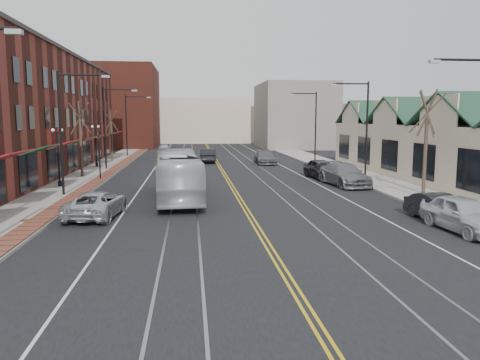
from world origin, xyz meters
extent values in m
plane|color=black|center=(0.00, 0.00, 0.00)|extent=(160.00, 160.00, 0.00)
cube|color=gray|center=(-12.00, 20.00, 0.07)|extent=(4.00, 120.00, 0.15)
cube|color=gray|center=(12.00, 20.00, 0.07)|extent=(4.00, 120.00, 0.15)
cube|color=maroon|center=(-19.00, 27.00, 5.50)|extent=(10.00, 50.00, 11.00)
cube|color=#C7B399|center=(18.00, 20.00, 2.30)|extent=(8.00, 36.00, 4.60)
cube|color=maroon|center=(-16.00, 70.00, 7.00)|extent=(14.00, 18.00, 14.00)
cube|color=#C7B399|center=(0.00, 85.00, 4.50)|extent=(22.00, 14.00, 9.00)
cube|color=slate|center=(15.00, 65.00, 5.50)|extent=(12.00, 16.00, 11.00)
cube|color=#999999|center=(-8.50, 0.00, 7.85)|extent=(0.50, 0.25, 0.15)
cylinder|color=black|center=(-11.50, 16.00, 4.15)|extent=(0.16, 0.16, 8.00)
cylinder|color=black|center=(-10.00, 16.00, 7.95)|extent=(3.00, 0.12, 0.12)
cube|color=#999999|center=(-8.50, 16.00, 7.85)|extent=(0.50, 0.25, 0.15)
cylinder|color=black|center=(-11.50, 32.00, 4.15)|extent=(0.16, 0.16, 8.00)
cylinder|color=black|center=(-10.00, 32.00, 7.95)|extent=(3.00, 0.12, 0.12)
cube|color=#999999|center=(-8.50, 32.00, 7.85)|extent=(0.50, 0.25, 0.15)
cylinder|color=black|center=(-11.50, 48.00, 4.15)|extent=(0.16, 0.16, 8.00)
cylinder|color=black|center=(-10.00, 48.00, 7.95)|extent=(3.00, 0.12, 0.12)
cube|color=#999999|center=(-8.50, 48.00, 7.85)|extent=(0.50, 0.25, 0.15)
cylinder|color=black|center=(10.00, 6.00, 7.95)|extent=(3.00, 0.12, 0.12)
cube|color=#999999|center=(8.50, 6.00, 7.85)|extent=(0.50, 0.25, 0.15)
cylinder|color=black|center=(11.50, 22.00, 4.15)|extent=(0.16, 0.16, 8.00)
cylinder|color=black|center=(10.00, 22.00, 7.95)|extent=(3.00, 0.12, 0.12)
cube|color=#999999|center=(8.50, 22.00, 7.85)|extent=(0.50, 0.25, 0.15)
cylinder|color=black|center=(11.50, 38.00, 4.15)|extent=(0.16, 0.16, 8.00)
cylinder|color=black|center=(10.00, 38.00, 7.95)|extent=(3.00, 0.12, 0.12)
cube|color=#999999|center=(8.50, 38.00, 7.85)|extent=(0.50, 0.25, 0.15)
cylinder|color=black|center=(-12.80, 20.00, 0.35)|extent=(0.28, 0.28, 0.40)
cylinder|color=black|center=(-12.80, 20.00, 2.15)|extent=(0.14, 0.14, 4.00)
cube|color=black|center=(-12.80, 20.00, 4.15)|extent=(0.60, 0.06, 0.06)
sphere|color=white|center=(-13.10, 20.00, 4.30)|extent=(0.24, 0.24, 0.24)
sphere|color=white|center=(-12.50, 20.00, 4.30)|extent=(0.24, 0.24, 0.24)
cylinder|color=black|center=(-12.80, 34.00, 0.35)|extent=(0.28, 0.28, 0.40)
cylinder|color=black|center=(-12.80, 34.00, 2.15)|extent=(0.14, 0.14, 4.00)
cube|color=black|center=(-12.80, 34.00, 4.15)|extent=(0.60, 0.06, 0.06)
sphere|color=white|center=(-13.10, 34.00, 4.30)|extent=(0.24, 0.24, 0.24)
sphere|color=white|center=(-12.50, 34.00, 4.30)|extent=(0.24, 0.24, 0.24)
cylinder|color=#382B21|center=(-12.50, 26.00, 2.60)|extent=(0.24, 0.24, 4.90)
cylinder|color=#382B21|center=(-12.50, 26.00, 5.15)|extent=(0.58, 1.37, 2.90)
cylinder|color=#382B21|center=(-12.50, 26.00, 5.15)|extent=(1.60, 0.66, 2.78)
cylinder|color=#382B21|center=(-12.50, 26.00, 5.15)|extent=(0.53, 1.23, 2.96)
cylinder|color=#382B21|center=(-12.50, 26.00, 5.15)|extent=(1.69, 1.03, 2.64)
cylinder|color=#382B21|center=(-12.50, 26.00, 5.15)|extent=(1.78, 1.29, 2.48)
cylinder|color=#382B21|center=(-12.50, 42.00, 2.42)|extent=(0.24, 0.24, 4.55)
cylinder|color=#382B21|center=(-12.50, 42.00, 4.80)|extent=(0.55, 1.28, 2.69)
cylinder|color=#382B21|center=(-12.50, 42.00, 4.80)|extent=(1.49, 0.62, 2.58)
cylinder|color=#382B21|center=(-12.50, 42.00, 4.80)|extent=(0.50, 1.15, 2.75)
cylinder|color=#382B21|center=(-12.50, 42.00, 4.80)|extent=(1.57, 0.97, 2.45)
cylinder|color=#382B21|center=(-12.50, 42.00, 4.80)|extent=(1.66, 1.20, 2.30)
cylinder|color=#382B21|center=(12.50, 14.00, 2.78)|extent=(0.24, 0.24, 5.25)
cylinder|color=#382B21|center=(12.50, 14.00, 5.50)|extent=(0.61, 1.46, 3.10)
cylinder|color=#382B21|center=(12.50, 14.00, 5.50)|extent=(1.70, 0.70, 2.97)
cylinder|color=#382B21|center=(12.50, 14.00, 5.50)|extent=(0.56, 1.31, 3.17)
cylinder|color=#382B21|center=(12.50, 14.00, 5.50)|extent=(1.80, 1.10, 2.82)
cylinder|color=#382B21|center=(12.50, 14.00, 5.50)|extent=(1.90, 1.37, 2.65)
cylinder|color=#592D19|center=(-11.20, 8.00, 0.16)|extent=(0.60, 0.60, 0.02)
cylinder|color=black|center=(-10.60, 24.00, 1.75)|extent=(0.12, 0.12, 3.20)
imported|color=black|center=(-10.60, 24.00, 3.50)|extent=(0.18, 0.15, 0.90)
imported|color=silver|center=(-3.96, 14.28, 1.55)|extent=(3.33, 11.27, 3.10)
imported|color=silver|center=(-8.06, 9.13, 0.70)|extent=(2.84, 5.26, 1.40)
imported|color=silver|center=(9.30, 4.12, 0.83)|extent=(2.29, 4.98, 1.65)
imported|color=black|center=(9.30, 6.22, 0.69)|extent=(1.96, 4.35, 1.39)
imported|color=slate|center=(8.65, 18.96, 0.86)|extent=(3.08, 6.14, 1.71)
imported|color=black|center=(8.10, 23.27, 0.84)|extent=(2.43, 5.08, 1.68)
imported|color=black|center=(-1.00, 38.89, 0.81)|extent=(2.11, 5.02, 1.61)
imported|color=slate|center=(5.32, 36.53, 0.76)|extent=(2.22, 5.30, 1.53)
imported|color=#BABDC2|center=(-6.90, 53.86, 0.69)|extent=(1.66, 4.05, 1.37)
camera|label=1|loc=(-3.10, -15.65, 5.21)|focal=35.00mm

